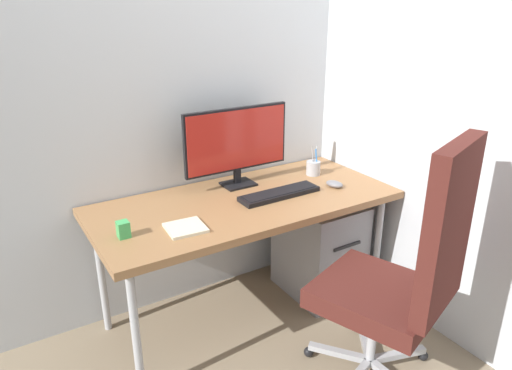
{
  "coord_description": "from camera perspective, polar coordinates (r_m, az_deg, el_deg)",
  "views": [
    {
      "loc": [
        -1.15,
        -1.97,
        1.68
      ],
      "look_at": [
        0.02,
        -0.07,
        0.81
      ],
      "focal_mm": 33.46,
      "sensor_mm": 36.0,
      "label": 1
    }
  ],
  "objects": [
    {
      "name": "desk_clamp_accessory",
      "position": [
        2.16,
        -15.58,
        -5.14
      ],
      "size": [
        0.05,
        0.05,
        0.07
      ],
      "primitive_type": "cube",
      "color": "#3FAD59",
      "rests_on": "desk"
    },
    {
      "name": "mouse",
      "position": [
        2.67,
        9.37,
        0.12
      ],
      "size": [
        0.09,
        0.12,
        0.03
      ],
      "primitive_type": "ellipsoid",
      "rotation": [
        0.0,
        0.0,
        0.29
      ],
      "color": "slate",
      "rests_on": "desk"
    },
    {
      "name": "office_chair",
      "position": [
        2.15,
        17.48,
        -9.93
      ],
      "size": [
        0.62,
        0.67,
        1.2
      ],
      "color": "black",
      "rests_on": "ground_plane"
    },
    {
      "name": "wall_back",
      "position": [
        2.64,
        -5.83,
        15.19
      ],
      "size": [
        3.36,
        0.04,
        2.8
      ],
      "primitive_type": "cube",
      "color": "silver",
      "rests_on": "ground_plane"
    },
    {
      "name": "wall_side_right",
      "position": [
        2.62,
        17.83,
        14.29
      ],
      "size": [
        0.04,
        2.49,
        2.8
      ],
      "primitive_type": "cube",
      "color": "silver",
      "rests_on": "ground_plane"
    },
    {
      "name": "ground_plane",
      "position": [
        2.83,
        -1.16,
        -14.99
      ],
      "size": [
        8.0,
        8.0,
        0.0
      ],
      "primitive_type": "plane",
      "color": "gray"
    },
    {
      "name": "keyboard",
      "position": [
        2.52,
        2.81,
        -1.03
      ],
      "size": [
        0.45,
        0.13,
        0.03
      ],
      "color": "black",
      "rests_on": "desk"
    },
    {
      "name": "pen_holder",
      "position": [
        2.83,
        6.87,
        2.07
      ],
      "size": [
        0.08,
        0.08,
        0.18
      ],
      "color": "#B2B5BA",
      "rests_on": "desk"
    },
    {
      "name": "filing_cabinet",
      "position": [
        2.9,
        7.51,
        -7.34
      ],
      "size": [
        0.37,
        0.48,
        0.59
      ],
      "color": "gray",
      "rests_on": "ground_plane"
    },
    {
      "name": "notebook",
      "position": [
        2.19,
        -8.42,
        -5.09
      ],
      "size": [
        0.18,
        0.18,
        0.01
      ],
      "primitive_type": "cube",
      "rotation": [
        0.0,
        0.0,
        -0.07
      ],
      "color": "beige",
      "rests_on": "desk"
    },
    {
      "name": "monitor",
      "position": [
        2.6,
        -2.31,
        5.18
      ],
      "size": [
        0.62,
        0.14,
        0.44
      ],
      "color": "black",
      "rests_on": "desk"
    },
    {
      "name": "desk",
      "position": [
        2.5,
        -1.27,
        -2.75
      ],
      "size": [
        1.58,
        0.71,
        0.71
      ],
      "color": "#996B42",
      "rests_on": "ground_plane"
    }
  ]
}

